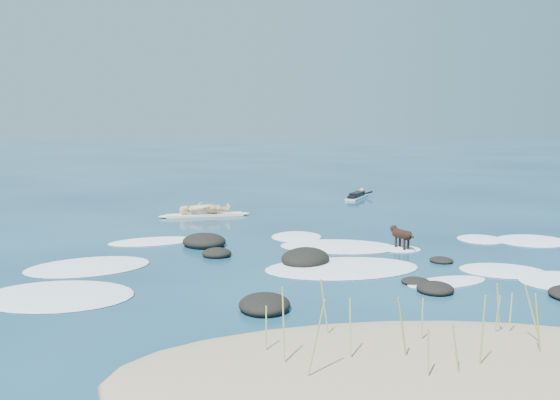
{
  "coord_description": "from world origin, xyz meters",
  "views": [
    {
      "loc": [
        -2.71,
        -16.34,
        3.58
      ],
      "look_at": [
        -1.02,
        4.0,
        0.9
      ],
      "focal_mm": 40.0,
      "sensor_mm": 36.0,
      "label": 1
    }
  ],
  "objects": [
    {
      "name": "reef_rocks",
      "position": [
        0.47,
        -2.25,
        0.09
      ],
      "size": [
        11.53,
        7.6,
        0.51
      ],
      "color": "black",
      "rests_on": "ground"
    },
    {
      "name": "dune_grass",
      "position": [
        -0.03,
        -7.98,
        0.61
      ],
      "size": [
        4.17,
        1.86,
        1.18
      ],
      "color": "#9CA952",
      "rests_on": "ground"
    },
    {
      "name": "breaking_foam",
      "position": [
        -0.64,
        -1.08,
        0.01
      ],
      "size": [
        15.31,
        8.27,
        0.12
      ],
      "color": "white",
      "rests_on": "ground"
    },
    {
      "name": "sand_dune",
      "position": [
        0.0,
        -8.2,
        0.0
      ],
      "size": [
        9.0,
        4.4,
        0.6
      ],
      "primitive_type": "ellipsoid",
      "color": "#9E8966",
      "rests_on": "ground"
    },
    {
      "name": "paddling_surfer_rig",
      "position": [
        3.06,
        11.09,
        0.13
      ],
      "size": [
        1.52,
        2.13,
        0.39
      ],
      "rotation": [
        0.0,
        0.0,
        1.06
      ],
      "color": "white",
      "rests_on": "ground"
    },
    {
      "name": "dog",
      "position": [
        1.97,
        0.06,
        0.44
      ],
      "size": [
        0.52,
        1.0,
        0.66
      ],
      "rotation": [
        0.0,
        0.0,
        1.96
      ],
      "color": "black",
      "rests_on": "ground"
    },
    {
      "name": "standing_surfer_rig",
      "position": [
        -3.6,
        6.42,
        0.76
      ],
      "size": [
        3.37,
        0.99,
        1.92
      ],
      "rotation": [
        0.0,
        0.0,
        0.15
      ],
      "color": "#FBF5C9",
      "rests_on": "ground"
    },
    {
      "name": "ground",
      "position": [
        0.0,
        0.0,
        0.0
      ],
      "size": [
        160.0,
        160.0,
        0.0
      ],
      "primitive_type": "plane",
      "color": "#0A2642",
      "rests_on": "ground"
    }
  ]
}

